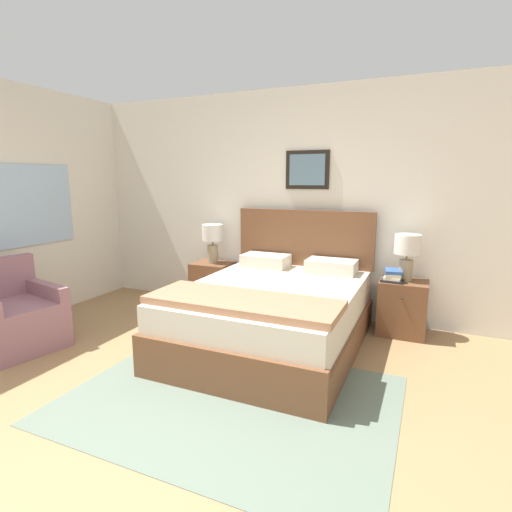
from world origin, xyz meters
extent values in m
plane|color=#99754C|center=(0.00, 0.00, 0.00)|extent=(16.00, 16.00, 0.00)
cube|color=silver|center=(0.00, 3.07, 1.30)|extent=(7.61, 0.06, 2.60)
cube|color=black|center=(0.20, 3.03, 1.69)|extent=(0.50, 0.02, 0.43)
cube|color=slate|center=(0.20, 3.02, 1.69)|extent=(0.41, 0.00, 0.34)
cube|color=silver|center=(-2.64, 1.52, 1.30)|extent=(0.06, 5.44, 2.60)
cube|color=#9EBCDB|center=(-2.59, 1.40, 1.30)|extent=(0.02, 1.61, 0.90)
cube|color=slate|center=(0.28, 0.94, 0.00)|extent=(2.33, 1.72, 0.01)
cube|color=brown|center=(0.20, 1.95, 0.14)|extent=(1.59, 2.06, 0.28)
cube|color=brown|center=(0.20, 0.96, 0.32)|extent=(1.59, 0.06, 0.08)
cube|color=beige|center=(0.20, 1.95, 0.44)|extent=(1.53, 1.98, 0.32)
cube|color=brown|center=(0.20, 2.95, 0.92)|extent=(1.59, 0.06, 0.64)
cube|color=#9E7051|center=(0.20, 1.31, 0.63)|extent=(1.56, 0.58, 0.06)
cube|color=beige|center=(-0.18, 2.72, 0.67)|extent=(0.52, 0.32, 0.14)
cube|color=beige|center=(0.58, 2.72, 0.67)|extent=(0.52, 0.32, 0.14)
cube|color=#8E606B|center=(-2.00, 0.95, 0.22)|extent=(0.89, 0.82, 0.44)
cube|color=#8E606B|center=(-1.94, 1.23, 0.51)|extent=(0.77, 0.26, 0.14)
cube|color=brown|center=(-0.92, 2.79, 0.28)|extent=(0.47, 0.40, 0.57)
sphere|color=#332D28|center=(-0.92, 2.58, 0.44)|extent=(0.02, 0.02, 0.02)
cube|color=brown|center=(1.32, 2.79, 0.28)|extent=(0.47, 0.40, 0.57)
sphere|color=#332D28|center=(1.32, 2.58, 0.44)|extent=(0.02, 0.02, 0.02)
cylinder|color=gray|center=(-0.92, 2.81, 0.68)|extent=(0.13, 0.13, 0.22)
cylinder|color=gray|center=(-0.92, 2.81, 0.81)|extent=(0.02, 0.02, 0.06)
cylinder|color=silver|center=(-0.92, 2.81, 0.94)|extent=(0.25, 0.25, 0.20)
cylinder|color=gray|center=(1.33, 2.81, 0.68)|extent=(0.13, 0.13, 0.22)
cylinder|color=gray|center=(1.33, 2.81, 0.81)|extent=(0.02, 0.02, 0.06)
cylinder|color=silver|center=(1.33, 2.81, 0.94)|extent=(0.25, 0.25, 0.20)
cube|color=#232328|center=(1.22, 2.75, 0.58)|extent=(0.23, 0.27, 0.02)
cube|color=silver|center=(1.22, 2.75, 0.60)|extent=(0.17, 0.25, 0.03)
cube|color=beige|center=(1.22, 2.75, 0.63)|extent=(0.16, 0.25, 0.03)
cube|color=#335693|center=(1.22, 2.75, 0.66)|extent=(0.19, 0.24, 0.04)
camera|label=1|loc=(1.53, -1.42, 1.58)|focal=28.00mm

